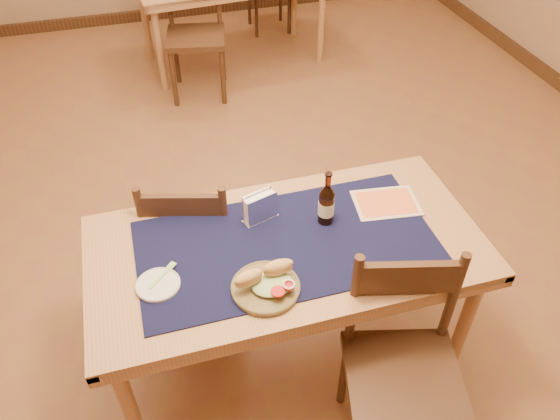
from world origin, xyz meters
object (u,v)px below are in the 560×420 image
object	(u,v)px
main_table	(287,258)
chair_main_near	(403,367)
sandwich_plate	(267,283)
napkin_holder	(260,208)
chair_main_far	(193,238)
beer_bottle	(326,204)

from	to	relation	value
main_table	chair_main_near	xyz separation A→B (m)	(0.31, -0.51, -0.18)
main_table	sandwich_plate	bearing A→B (deg)	-124.09
napkin_holder	chair_main_far	bearing A→B (deg)	136.30
main_table	beer_bottle	bearing A→B (deg)	23.10
chair_main_far	sandwich_plate	xyz separation A→B (m)	(0.20, -0.64, 0.32)
beer_bottle	chair_main_far	bearing A→B (deg)	146.73
main_table	sandwich_plate	size ratio (longest dim) A/B	6.17
napkin_holder	beer_bottle	bearing A→B (deg)	-18.80
chair_main_near	napkin_holder	xyz separation A→B (m)	(-0.38, 0.68, 0.33)
chair_main_near	beer_bottle	distance (m)	0.70
sandwich_plate	napkin_holder	distance (m)	0.38
sandwich_plate	napkin_holder	bearing A→B (deg)	79.12
sandwich_plate	beer_bottle	size ratio (longest dim) A/B	1.02
main_table	beer_bottle	xyz separation A→B (m)	(0.19, 0.08, 0.18)
chair_main_far	beer_bottle	size ratio (longest dim) A/B	3.53
chair_main_near	napkin_holder	world-z (taller)	chair_main_near
chair_main_far	chair_main_near	bearing A→B (deg)	-55.28
main_table	beer_bottle	world-z (taller)	beer_bottle
chair_main_far	beer_bottle	world-z (taller)	beer_bottle
main_table	chair_main_far	xyz separation A→B (m)	(-0.34, 0.43, -0.20)
chair_main_far	beer_bottle	xyz separation A→B (m)	(0.53, -0.35, 0.38)
chair_main_near	beer_bottle	bearing A→B (deg)	101.35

